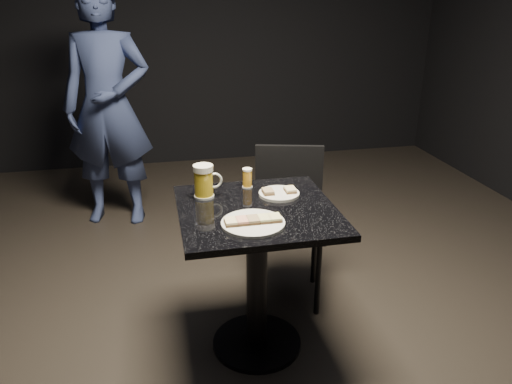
% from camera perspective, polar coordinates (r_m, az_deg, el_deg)
% --- Properties ---
extents(floor, '(6.00, 6.00, 0.00)m').
position_cam_1_polar(floor, '(2.63, 0.10, -16.98)').
color(floor, black).
rests_on(floor, ground).
extents(plate_large, '(0.27, 0.27, 0.01)m').
position_cam_1_polar(plate_large, '(2.07, -0.34, -3.60)').
color(plate_large, silver).
rests_on(plate_large, table).
extents(plate_small, '(0.19, 0.19, 0.01)m').
position_cam_1_polar(plate_small, '(2.37, 2.65, -0.20)').
color(plate_small, silver).
rests_on(plate_small, table).
extents(patron, '(0.71, 0.53, 1.74)m').
position_cam_1_polar(patron, '(3.79, -16.59, 9.25)').
color(patron, navy).
rests_on(patron, floor).
extents(table, '(0.70, 0.70, 0.75)m').
position_cam_1_polar(table, '(2.34, 0.10, -7.28)').
color(table, black).
rests_on(table, floor).
extents(beer_mug, '(0.14, 0.10, 0.16)m').
position_cam_1_polar(beer_mug, '(2.33, -5.94, 1.25)').
color(beer_mug, silver).
rests_on(beer_mug, table).
extents(beer_tumbler, '(0.05, 0.05, 0.10)m').
position_cam_1_polar(beer_tumbler, '(2.45, -1.00, 1.60)').
color(beer_tumbler, silver).
rests_on(beer_tumbler, table).
extents(chair, '(0.46, 0.46, 0.86)m').
position_cam_1_polar(chair, '(2.79, 3.73, -2.48)').
color(chair, black).
rests_on(chair, floor).
extents(canapes_on_plate_large, '(0.24, 0.07, 0.02)m').
position_cam_1_polar(canapes_on_plate_large, '(2.07, -0.34, -3.19)').
color(canapes_on_plate_large, '#4C3521').
rests_on(canapes_on_plate_large, plate_large).
extents(canapes_on_plate_small, '(0.16, 0.07, 0.02)m').
position_cam_1_polar(canapes_on_plate_small, '(2.36, 2.66, 0.17)').
color(canapes_on_plate_small, '#4C3521').
rests_on(canapes_on_plate_small, plate_small).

